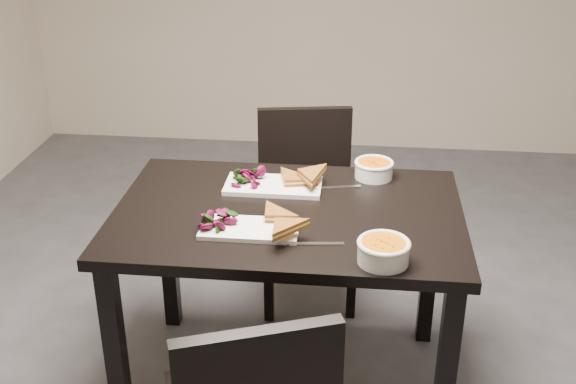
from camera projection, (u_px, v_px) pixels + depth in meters
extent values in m
cube|color=black|center=(288.00, 215.00, 2.44)|extent=(1.20, 0.80, 0.04)
cube|color=black|center=(116.00, 354.00, 2.35)|extent=(0.06, 0.06, 0.71)
cube|color=black|center=(445.00, 377.00, 2.25)|extent=(0.06, 0.06, 0.71)
cube|color=black|center=(169.00, 252.00, 2.96)|extent=(0.06, 0.06, 0.71)
cube|color=black|center=(430.00, 266.00, 2.86)|extent=(0.06, 0.06, 0.71)
cube|color=black|center=(308.00, 213.00, 3.12)|extent=(0.48, 0.48, 0.04)
cube|color=black|center=(269.00, 279.00, 3.04)|extent=(0.05, 0.05, 0.41)
cube|color=black|center=(352.00, 277.00, 3.06)|extent=(0.05, 0.05, 0.41)
cube|color=black|center=(266.00, 238.00, 3.37)|extent=(0.05, 0.05, 0.41)
cube|color=black|center=(341.00, 236.00, 3.39)|extent=(0.05, 0.05, 0.41)
cube|color=black|center=(304.00, 150.00, 3.20)|extent=(0.42, 0.11, 0.40)
cube|color=white|center=(250.00, 229.00, 2.30)|extent=(0.32, 0.16, 0.02)
cylinder|color=white|center=(383.00, 253.00, 2.11)|extent=(0.15, 0.15, 0.06)
cylinder|color=orange|center=(384.00, 245.00, 2.10)|extent=(0.13, 0.13, 0.02)
torus|color=white|center=(384.00, 243.00, 2.10)|extent=(0.16, 0.16, 0.02)
cube|color=silver|center=(315.00, 244.00, 2.22)|extent=(0.18, 0.04, 0.00)
cube|color=white|center=(273.00, 186.00, 2.60)|extent=(0.35, 0.18, 0.02)
cylinder|color=white|center=(374.00, 171.00, 2.67)|extent=(0.14, 0.14, 0.06)
cylinder|color=orange|center=(374.00, 165.00, 2.66)|extent=(0.12, 0.12, 0.02)
torus|color=white|center=(374.00, 163.00, 2.66)|extent=(0.15, 0.15, 0.01)
cube|color=silver|center=(337.00, 187.00, 2.60)|extent=(0.18, 0.06, 0.00)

